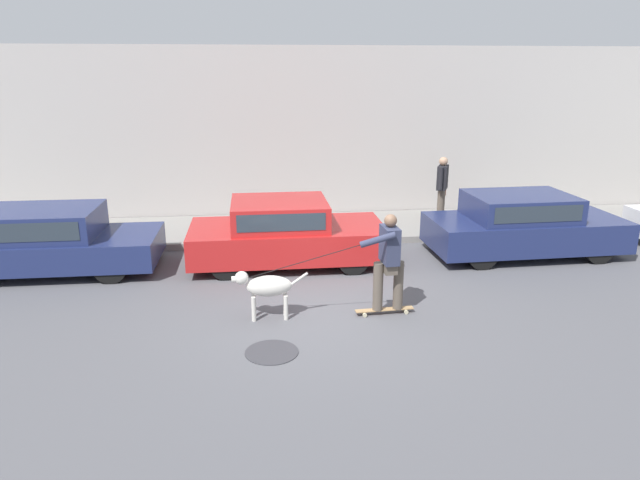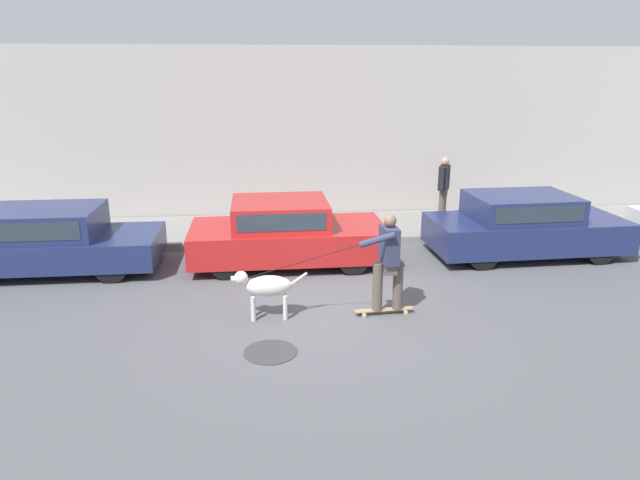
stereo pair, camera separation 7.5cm
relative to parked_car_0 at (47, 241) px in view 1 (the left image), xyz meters
The scene contains 10 objects.
ground_plane 5.77m from the parked_car_0, 25.79° to the right, with size 36.00×36.00×0.00m, color #545459.
back_wall 6.60m from the parked_car_0, 36.21° to the left, with size 32.00×0.30×4.40m.
sidewalk_curb 5.70m from the parked_car_0, 24.47° to the left, with size 30.00×2.53×0.15m.
parked_car_0 is the anchor object (origin of this frame).
parked_car_1 4.63m from the parked_car_0, ahead, with size 3.93×1.87×1.32m.
parked_car_2 9.68m from the parked_car_0, ahead, with size 4.10×1.87×1.32m.
dog 4.97m from the parked_car_0, 32.62° to the right, with size 1.20×0.34×0.81m.
skateboarder 6.71m from the parked_car_0, 23.97° to the right, with size 2.77×0.66×1.67m.
pedestrian_with_bag 9.02m from the parked_car_0, 15.70° to the left, with size 0.44×0.71×1.61m.
manhole_cover 5.75m from the parked_car_0, 42.41° to the right, with size 0.76×0.76×0.01m.
Camera 1 is at (-1.08, -8.62, 3.83)m, focal length 32.00 mm.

